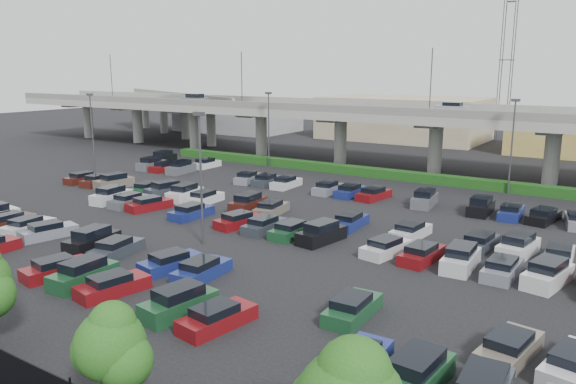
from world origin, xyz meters
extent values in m
plane|color=black|center=(0.00, 0.00, 0.00)|extent=(280.00, 280.00, 0.00)
cube|color=gray|center=(0.00, 32.00, 7.25)|extent=(150.00, 13.00, 1.10)
cube|color=slate|center=(0.00, 25.75, 8.30)|extent=(150.00, 0.50, 1.00)
cube|color=slate|center=(0.00, 38.25, 8.30)|extent=(150.00, 0.50, 1.00)
cylinder|color=gray|center=(-65.00, 32.00, 3.35)|extent=(1.80, 1.80, 6.70)
cube|color=slate|center=(-65.00, 32.00, 6.50)|extent=(2.60, 9.75, 0.50)
cylinder|color=gray|center=(-51.00, 32.00, 3.35)|extent=(1.80, 1.80, 6.70)
cube|color=slate|center=(-51.00, 32.00, 6.50)|extent=(2.60, 9.75, 0.50)
cylinder|color=gray|center=(-37.00, 32.00, 3.35)|extent=(1.80, 1.80, 6.70)
cube|color=slate|center=(-37.00, 32.00, 6.50)|extent=(2.60, 9.75, 0.50)
cylinder|color=gray|center=(-23.00, 32.00, 3.35)|extent=(1.80, 1.80, 6.70)
cube|color=slate|center=(-23.00, 32.00, 6.50)|extent=(2.60, 9.75, 0.50)
cylinder|color=gray|center=(-9.00, 32.00, 3.35)|extent=(1.80, 1.80, 6.70)
cube|color=slate|center=(-9.00, 32.00, 6.50)|extent=(2.60, 9.75, 0.50)
cylinder|color=gray|center=(5.00, 32.00, 3.35)|extent=(1.80, 1.80, 6.70)
cube|color=slate|center=(5.00, 32.00, 6.50)|extent=(2.60, 9.75, 0.50)
cylinder|color=gray|center=(19.00, 32.00, 3.35)|extent=(1.80, 1.80, 6.70)
cube|color=slate|center=(19.00, 32.00, 6.50)|extent=(2.60, 9.75, 0.50)
cube|color=#56595E|center=(-34.00, 29.00, 8.32)|extent=(4.40, 1.82, 1.05)
cube|color=black|center=(-34.00, 29.00, 9.14)|extent=(2.60, 1.60, 0.65)
cube|color=slate|center=(6.00, 35.00, 8.21)|extent=(4.40, 1.82, 0.82)
cube|color=black|center=(6.00, 35.00, 8.84)|extent=(2.30, 1.60, 0.50)
cylinder|color=#46464B|center=(-50.00, 25.90, 11.80)|extent=(0.14, 0.14, 8.00)
cylinder|color=#46464B|center=(-22.00, 25.90, 11.80)|extent=(0.14, 0.14, 8.00)
cylinder|color=#46464B|center=(6.00, 25.90, 11.80)|extent=(0.14, 0.14, 8.00)
cube|color=gray|center=(-52.00, 43.00, 7.25)|extent=(50.93, 30.13, 1.10)
cube|color=slate|center=(-52.00, 43.00, 8.30)|extent=(47.34, 22.43, 1.00)
cylinder|color=gray|center=(-69.22, 51.03, 3.35)|extent=(1.60, 1.60, 6.70)
cylinder|color=gray|center=(-58.34, 45.96, 3.35)|extent=(1.60, 1.60, 6.70)
cylinder|color=gray|center=(-47.47, 40.89, 3.35)|extent=(1.60, 1.60, 6.70)
cylinder|color=gray|center=(-36.59, 35.82, 3.35)|extent=(1.60, 1.60, 6.70)
cube|color=#123B11|center=(0.00, 25.00, 0.55)|extent=(66.00, 1.60, 1.10)
sphere|color=#1E4D14|center=(12.00, -26.82, 3.09)|extent=(2.79, 2.79, 2.79)
sphere|color=#1E4D14|center=(12.65, -26.72, 2.59)|extent=(2.19, 2.19, 2.19)
sphere|color=#1E4D14|center=(11.45, -26.90, 2.79)|extent=(2.19, 2.19, 2.19)
sphere|color=#1E4D14|center=(12.04, -26.70, 3.89)|extent=(1.89, 1.89, 1.89)
sphere|color=#1E4D14|center=(22.04, -26.26, 4.78)|extent=(2.33, 2.33, 2.33)
cube|color=maroon|center=(-3.50, -18.50, 0.41)|extent=(2.61, 4.66, 0.82)
cube|color=black|center=(-3.50, -18.70, 1.04)|extent=(2.00, 2.56, 0.50)
cube|color=#194827|center=(-0.75, -18.50, 0.53)|extent=(1.98, 4.46, 1.05)
cube|color=black|center=(-0.75, -18.50, 1.34)|extent=(1.70, 2.66, 0.65)
cube|color=maroon|center=(2.00, -18.50, 0.41)|extent=(2.62, 4.67, 0.82)
cube|color=black|center=(2.00, -18.70, 1.04)|extent=(2.01, 2.56, 0.50)
cube|color=#194827|center=(7.50, -18.50, 0.53)|extent=(2.46, 4.62, 1.05)
cube|color=black|center=(7.50, -18.50, 1.34)|extent=(1.97, 2.81, 0.65)
cube|color=maroon|center=(10.25, -18.50, 0.41)|extent=(2.47, 4.63, 0.82)
cube|color=black|center=(10.25, -18.70, 1.04)|extent=(1.93, 2.52, 0.50)
cube|color=navy|center=(18.50, -18.50, 0.41)|extent=(1.96, 4.46, 0.82)
cube|color=black|center=(18.50, -18.70, 1.04)|extent=(1.67, 2.35, 0.50)
cube|color=#194827|center=(21.25, -18.50, 0.53)|extent=(2.17, 4.53, 1.05)
cube|color=black|center=(21.25, -18.50, 1.34)|extent=(1.81, 2.72, 0.65)
cube|color=black|center=(24.00, -18.50, 1.34)|extent=(1.73, 2.67, 0.65)
cube|color=#421811|center=(-17.25, -13.50, 0.41)|extent=(2.06, 4.49, 0.82)
cube|color=black|center=(-17.25, -13.70, 1.04)|extent=(1.73, 2.38, 0.50)
cube|color=silver|center=(-14.50, -13.50, 0.41)|extent=(2.29, 4.57, 0.82)
cube|color=black|center=(-14.50, -13.70, 1.04)|extent=(1.84, 2.46, 0.50)
cube|color=slate|center=(-11.75, -13.50, 0.41)|extent=(2.73, 4.69, 0.82)
cube|color=black|center=(-11.75, -13.70, 1.04)|extent=(2.06, 2.59, 0.50)
cube|color=black|center=(-6.25, -13.50, 0.53)|extent=(2.34, 4.59, 1.05)
cube|color=black|center=(-6.25, -13.50, 1.34)|extent=(1.91, 2.78, 0.65)
cube|color=#2D333B|center=(-3.50, -13.50, 0.41)|extent=(2.56, 4.65, 0.82)
cube|color=black|center=(-3.50, -13.70, 1.04)|extent=(1.98, 2.54, 0.50)
cube|color=navy|center=(2.00, -13.50, 0.41)|extent=(2.67, 4.68, 0.82)
cube|color=black|center=(2.00, -13.70, 1.04)|extent=(2.03, 2.58, 0.50)
cube|color=navy|center=(4.75, -13.50, 0.41)|extent=(2.04, 4.49, 0.82)
cube|color=black|center=(4.75, -13.70, 1.04)|extent=(1.72, 2.38, 0.50)
cube|color=#194827|center=(15.75, -13.50, 0.41)|extent=(1.96, 4.46, 0.82)
cube|color=black|center=(15.75, -13.70, 1.04)|extent=(1.68, 2.35, 0.50)
cube|color=#6E6356|center=(24.00, -13.50, 0.41)|extent=(2.46, 4.62, 0.82)
cube|color=black|center=(24.00, -13.70, 1.04)|extent=(1.93, 2.52, 0.50)
cube|color=silver|center=(26.75, -13.50, 0.41)|extent=(2.61, 4.66, 0.82)
cube|color=black|center=(26.75, -13.70, 1.04)|extent=(2.00, 2.56, 0.50)
cube|color=silver|center=(-17.25, -2.50, 0.53)|extent=(2.28, 4.57, 1.05)
cube|color=black|center=(-17.25, -2.50, 1.34)|extent=(1.87, 2.76, 0.65)
cube|color=#56595E|center=(-14.50, -2.50, 0.41)|extent=(1.96, 4.46, 0.82)
cube|color=black|center=(-14.50, -2.70, 1.04)|extent=(1.67, 2.35, 0.50)
cube|color=maroon|center=(-11.75, -2.50, 0.41)|extent=(2.67, 4.68, 0.82)
cube|color=black|center=(-11.75, -2.70, 1.04)|extent=(2.03, 2.57, 0.50)
cube|color=navy|center=(-6.25, -2.50, 0.41)|extent=(1.94, 4.45, 0.82)
cube|color=black|center=(-6.25, -2.70, 1.04)|extent=(1.66, 2.34, 0.50)
cube|color=maroon|center=(-0.75, -2.50, 0.41)|extent=(2.57, 4.65, 0.82)
cube|color=black|center=(-0.75, -2.70, 1.04)|extent=(1.99, 2.55, 0.50)
cube|color=#2D333B|center=(2.00, -2.50, 0.41)|extent=(1.85, 4.41, 0.82)
cube|color=black|center=(2.00, -2.70, 1.04)|extent=(1.62, 2.31, 0.50)
cube|color=#194827|center=(4.75, -2.50, 0.41)|extent=(2.01, 4.47, 0.82)
cube|color=black|center=(4.75, -2.70, 1.04)|extent=(1.70, 2.37, 0.50)
cube|color=black|center=(7.50, -2.50, 0.53)|extent=(2.50, 4.63, 1.05)
cube|color=black|center=(7.50, -2.50, 1.34)|extent=(2.00, 2.82, 0.65)
cube|color=silver|center=(13.00, -2.50, 0.41)|extent=(2.60, 4.66, 0.82)
cube|color=black|center=(13.00, -2.70, 1.04)|extent=(2.00, 2.56, 0.50)
cube|color=maroon|center=(15.75, -2.50, 0.41)|extent=(2.21, 4.55, 0.82)
cube|color=black|center=(15.75, -2.70, 1.04)|extent=(1.80, 2.44, 0.50)
cube|color=silver|center=(18.50, -2.50, 0.53)|extent=(2.01, 4.48, 1.05)
cube|color=black|center=(18.50, -2.50, 1.34)|extent=(1.72, 2.67, 0.65)
cube|color=slate|center=(21.25, -2.50, 0.41)|extent=(1.92, 4.44, 0.82)
cube|color=black|center=(21.25, -2.70, 1.04)|extent=(1.66, 2.34, 0.50)
cube|color=white|center=(24.00, -2.50, 0.53)|extent=(2.66, 4.67, 1.05)
cube|color=black|center=(24.00, -2.50, 1.34)|extent=(2.09, 2.87, 0.65)
cube|color=#421811|center=(-28.25, 2.50, 0.41)|extent=(1.97, 4.46, 0.82)
cube|color=black|center=(-28.25, 2.30, 1.04)|extent=(1.68, 2.35, 0.50)
cube|color=#421811|center=(-25.50, 2.50, 0.41)|extent=(2.41, 4.61, 0.82)
cube|color=black|center=(-25.50, 2.30, 1.04)|extent=(1.90, 2.50, 0.50)
cube|color=#6E6356|center=(-22.75, 2.50, 0.53)|extent=(2.41, 4.61, 1.05)
cube|color=black|center=(-22.75, 2.50, 1.34)|extent=(1.94, 2.80, 0.65)
cube|color=#194827|center=(-17.25, 2.50, 0.41)|extent=(2.67, 4.68, 0.82)
cube|color=black|center=(-17.25, 2.30, 1.04)|extent=(2.03, 2.58, 0.50)
cube|color=#2D333B|center=(-14.50, 2.50, 0.53)|extent=(2.73, 4.69, 1.05)
cube|color=black|center=(-14.50, 2.50, 1.34)|extent=(2.13, 2.88, 0.65)
cube|color=white|center=(-11.75, 2.50, 0.53)|extent=(2.34, 4.59, 1.05)
cube|color=black|center=(-11.75, 2.50, 1.34)|extent=(1.91, 2.78, 0.65)
cube|color=white|center=(-9.00, 2.50, 0.41)|extent=(2.10, 4.51, 0.82)
cube|color=black|center=(-9.00, 2.30, 1.04)|extent=(1.75, 2.40, 0.50)
cube|color=#421811|center=(-3.50, 2.50, 0.53)|extent=(2.16, 4.53, 1.05)
cube|color=black|center=(-3.50, 2.50, 1.34)|extent=(1.80, 2.72, 0.65)
cube|color=#6E6356|center=(-0.75, 2.50, 0.41)|extent=(2.43, 4.61, 0.82)
cube|color=black|center=(-0.75, 2.30, 1.04)|extent=(1.91, 2.50, 0.50)
cube|color=navy|center=(7.50, 2.50, 0.41)|extent=(1.99, 4.47, 0.82)
cube|color=black|center=(7.50, 2.30, 1.04)|extent=(1.69, 2.36, 0.50)
cube|color=silver|center=(13.00, 2.50, 0.41)|extent=(2.19, 4.54, 0.82)
cube|color=black|center=(13.00, 2.30, 1.04)|extent=(1.80, 2.43, 0.50)
cube|color=#2D333B|center=(18.50, 2.50, 0.41)|extent=(2.17, 4.53, 0.82)
cube|color=black|center=(18.50, 2.30, 1.04)|extent=(1.78, 2.42, 0.50)
cube|color=white|center=(21.25, 2.50, 0.53)|extent=(2.43, 4.61, 1.05)
cube|color=black|center=(21.25, 2.50, 1.34)|extent=(1.95, 2.80, 0.65)
cube|color=silver|center=(24.00, 2.50, 0.41)|extent=(2.08, 4.50, 0.82)
cube|color=black|center=(24.00, 2.30, 1.04)|extent=(1.73, 2.39, 0.50)
cube|color=#56595E|center=(-28.25, 13.50, 0.53)|extent=(2.33, 4.59, 1.05)
cube|color=black|center=(-28.25, 13.50, 1.34)|extent=(1.90, 2.77, 0.65)
cube|color=maroon|center=(-25.50, 13.50, 0.41)|extent=(2.31, 4.58, 0.82)
cube|color=black|center=(-25.50, 13.30, 1.04)|extent=(1.86, 2.47, 0.50)
cube|color=#56595E|center=(-22.75, 13.50, 0.53)|extent=(2.34, 4.59, 1.05)
cube|color=black|center=(-22.75, 13.50, 1.34)|extent=(1.90, 2.77, 0.65)
cube|color=slate|center=(-11.75, 13.50, 0.41)|extent=(2.64, 4.67, 0.82)
cube|color=black|center=(-11.75, 13.30, 1.04)|extent=(2.02, 2.57, 0.50)
cube|color=#2D333B|center=(-9.00, 13.50, 0.41)|extent=(2.14, 4.52, 0.82)
cube|color=black|center=(-9.00, 13.30, 1.04)|extent=(1.77, 2.41, 0.50)
cube|color=silver|center=(-6.25, 13.50, 0.41)|extent=(1.96, 4.45, 0.82)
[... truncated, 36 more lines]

